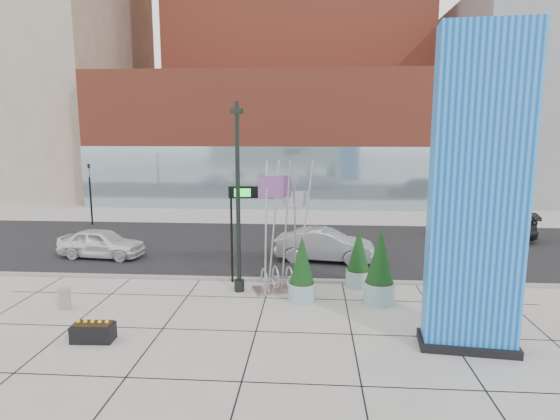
# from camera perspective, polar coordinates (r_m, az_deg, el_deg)

# --- Properties ---
(ground) EXTENTS (160.00, 160.00, 0.00)m
(ground) POSITION_cam_1_polar(r_m,az_deg,el_deg) (16.29, -6.10, -12.97)
(ground) COLOR #9E9991
(ground) RESTS_ON ground
(street_asphalt) EXTENTS (80.00, 12.00, 0.02)m
(street_asphalt) POSITION_cam_1_polar(r_m,az_deg,el_deg) (25.71, -2.19, -4.39)
(street_asphalt) COLOR black
(street_asphalt) RESTS_ON ground
(curb_edge) EXTENTS (80.00, 0.30, 0.12)m
(curb_edge) POSITION_cam_1_polar(r_m,az_deg,el_deg) (19.97, -4.07, -8.42)
(curb_edge) COLOR gray
(curb_edge) RESTS_ON ground
(tower_podium) EXTENTS (34.00, 10.00, 11.00)m
(tower_podium) POSITION_cam_1_polar(r_m,az_deg,el_deg) (41.83, 1.69, 8.65)
(tower_podium) COLOR #9A402C
(tower_podium) RESTS_ON ground
(tower_glass_front) EXTENTS (34.00, 0.60, 5.00)m
(tower_glass_front) POSITION_cam_1_polar(r_m,az_deg,el_deg) (37.22, 1.36, 3.89)
(tower_glass_front) COLOR #8CA5B2
(tower_glass_front) RESTS_ON ground
(building_beige_left) EXTENTS (18.00, 20.00, 34.00)m
(building_beige_left) POSITION_cam_1_polar(r_m,az_deg,el_deg) (57.63, -27.64, 19.38)
(building_beige_left) COLOR gray
(building_beige_left) RESTS_ON ground
(blue_pylon) EXTENTS (2.83, 1.49, 9.07)m
(blue_pylon) POSITION_cam_1_polar(r_m,az_deg,el_deg) (14.02, 22.92, 1.23)
(blue_pylon) COLOR #0B4EB3
(blue_pylon) RESTS_ON ground
(lamp_post) EXTENTS (0.50, 0.40, 7.33)m
(lamp_post) POSITION_cam_1_polar(r_m,az_deg,el_deg) (18.02, -5.11, -0.78)
(lamp_post) COLOR black
(lamp_post) RESTS_ON ground
(public_art_sculpture) EXTENTS (2.52, 1.85, 5.16)m
(public_art_sculpture) POSITION_cam_1_polar(r_m,az_deg,el_deg) (18.48, 0.37, -5.70)
(public_art_sculpture) COLOR #B3B6B8
(public_art_sculpture) RESTS_ON ground
(concrete_bollard) EXTENTS (0.40, 0.40, 0.77)m
(concrete_bollard) POSITION_cam_1_polar(r_m,az_deg,el_deg) (18.51, -24.76, -9.74)
(concrete_bollard) COLOR gray
(concrete_bollard) RESTS_ON ground
(overhead_street_sign) EXTENTS (1.90, 0.33, 4.02)m
(overhead_street_sign) POSITION_cam_1_polar(r_m,az_deg,el_deg) (18.98, -3.95, 1.15)
(overhead_street_sign) COLOR black
(overhead_street_sign) RESTS_ON ground
(round_planter_east) EXTENTS (0.97, 0.97, 2.43)m
(round_planter_east) POSITION_cam_1_polar(r_m,az_deg,el_deg) (19.17, 9.53, -5.90)
(round_planter_east) COLOR #88B7B4
(round_planter_east) RESTS_ON ground
(round_planter_mid) EXTENTS (1.12, 1.12, 2.80)m
(round_planter_mid) POSITION_cam_1_polar(r_m,az_deg,el_deg) (17.48, 12.07, -6.93)
(round_planter_mid) COLOR #88B7B4
(round_planter_mid) RESTS_ON ground
(round_planter_west) EXTENTS (0.99, 0.99, 2.49)m
(round_planter_west) POSITION_cam_1_polar(r_m,az_deg,el_deg) (17.35, 2.68, -7.36)
(round_planter_west) COLOR #88B7B4
(round_planter_west) RESTS_ON ground
(box_planter_north) EXTENTS (1.24, 0.66, 0.67)m
(box_planter_north) POSITION_cam_1_polar(r_m,az_deg,el_deg) (15.54, -21.82, -13.55)
(box_planter_north) COLOR black
(box_planter_north) RESTS_ON ground
(car_white_west) EXTENTS (4.37, 2.13, 1.44)m
(car_white_west) POSITION_cam_1_polar(r_m,az_deg,el_deg) (24.88, -20.92, -3.83)
(car_white_west) COLOR white
(car_white_west) RESTS_ON ground
(car_silver_mid) EXTENTS (4.89, 2.27, 1.55)m
(car_silver_mid) POSITION_cam_1_polar(r_m,az_deg,el_deg) (22.75, 5.46, -4.30)
(car_silver_mid) COLOR #9E9FA5
(car_silver_mid) RESTS_ON ground
(car_dark_east) EXTENTS (5.94, 3.59, 1.61)m
(car_dark_east) POSITION_cam_1_polar(r_m,az_deg,el_deg) (29.63, 23.65, -1.74)
(car_dark_east) COLOR black
(car_dark_east) RESTS_ON ground
(traffic_signal) EXTENTS (0.15, 0.18, 4.10)m
(traffic_signal) POSITION_cam_1_polar(r_m,az_deg,el_deg) (33.47, -22.13, 2.18)
(traffic_signal) COLOR black
(traffic_signal) RESTS_ON ground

